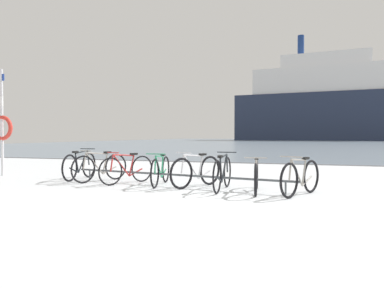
{
  "coord_description": "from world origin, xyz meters",
  "views": [
    {
      "loc": [
        1.73,
        -5.62,
        1.23
      ],
      "look_at": [
        -1.76,
        5.71,
        0.94
      ],
      "focal_mm": 33.1,
      "sensor_mm": 36.0,
      "label": 1
    }
  ],
  "objects_px": {
    "bicycle_4": "(196,171)",
    "rescue_post": "(2,125)",
    "bicycle_6": "(256,176)",
    "bicycle_7": "(301,177)",
    "bicycle_5": "(223,173)",
    "bicycle_1": "(100,167)",
    "bicycle_0": "(80,166)",
    "bicycle_2": "(127,169)",
    "bicycle_3": "(161,170)",
    "ferry_ship": "(328,104)"
  },
  "relations": [
    {
      "from": "bicycle_4",
      "to": "rescue_post",
      "type": "bearing_deg",
      "value": 175.12
    },
    {
      "from": "bicycle_6",
      "to": "bicycle_7",
      "type": "xyz_separation_m",
      "value": [
        0.91,
        -0.12,
        0.02
      ]
    },
    {
      "from": "bicycle_5",
      "to": "bicycle_6",
      "type": "xyz_separation_m",
      "value": [
        0.76,
        -0.09,
        -0.03
      ]
    },
    {
      "from": "bicycle_1",
      "to": "bicycle_6",
      "type": "bearing_deg",
      "value": -8.48
    },
    {
      "from": "bicycle_0",
      "to": "bicycle_7",
      "type": "distance_m",
      "value": 5.95
    },
    {
      "from": "bicycle_2",
      "to": "bicycle_4",
      "type": "relative_size",
      "value": 0.98
    },
    {
      "from": "bicycle_5",
      "to": "bicycle_7",
      "type": "bearing_deg",
      "value": -7.08
    },
    {
      "from": "bicycle_3",
      "to": "rescue_post",
      "type": "distance_m",
      "value": 5.53
    },
    {
      "from": "bicycle_2",
      "to": "bicycle_7",
      "type": "distance_m",
      "value": 4.26
    },
    {
      "from": "bicycle_0",
      "to": "bicycle_2",
      "type": "relative_size",
      "value": 1.14
    },
    {
      "from": "bicycle_1",
      "to": "bicycle_4",
      "type": "relative_size",
      "value": 1.05
    },
    {
      "from": "bicycle_6",
      "to": "ferry_ship",
      "type": "distance_m",
      "value": 84.88
    },
    {
      "from": "bicycle_1",
      "to": "bicycle_5",
      "type": "distance_m",
      "value": 3.48
    },
    {
      "from": "bicycle_1",
      "to": "ferry_ship",
      "type": "bearing_deg",
      "value": 82.3
    },
    {
      "from": "bicycle_0",
      "to": "bicycle_1",
      "type": "xyz_separation_m",
      "value": [
        0.77,
        -0.2,
        -0.0
      ]
    },
    {
      "from": "bicycle_1",
      "to": "rescue_post",
      "type": "height_order",
      "value": "rescue_post"
    },
    {
      "from": "rescue_post",
      "to": "ferry_ship",
      "type": "relative_size",
      "value": 0.07
    },
    {
      "from": "bicycle_3",
      "to": "bicycle_6",
      "type": "relative_size",
      "value": 1.04
    },
    {
      "from": "bicycle_0",
      "to": "bicycle_4",
      "type": "relative_size",
      "value": 1.12
    },
    {
      "from": "bicycle_3",
      "to": "bicycle_4",
      "type": "xyz_separation_m",
      "value": [
        0.92,
        -0.04,
        0.01
      ]
    },
    {
      "from": "bicycle_3",
      "to": "bicycle_7",
      "type": "xyz_separation_m",
      "value": [
        3.29,
        -0.54,
        0.0
      ]
    },
    {
      "from": "bicycle_6",
      "to": "rescue_post",
      "type": "xyz_separation_m",
      "value": [
        -7.76,
        0.93,
        1.18
      ]
    },
    {
      "from": "bicycle_0",
      "to": "rescue_post",
      "type": "relative_size",
      "value": 0.53
    },
    {
      "from": "bicycle_3",
      "to": "bicycle_7",
      "type": "distance_m",
      "value": 3.34
    },
    {
      "from": "bicycle_4",
      "to": "bicycle_6",
      "type": "bearing_deg",
      "value": -14.86
    },
    {
      "from": "bicycle_1",
      "to": "bicycle_7",
      "type": "bearing_deg",
      "value": -8.28
    },
    {
      "from": "bicycle_4",
      "to": "bicycle_2",
      "type": "bearing_deg",
      "value": 178.34
    },
    {
      "from": "bicycle_2",
      "to": "bicycle_7",
      "type": "xyz_separation_m",
      "value": [
        4.22,
        -0.56,
        -0.0
      ]
    },
    {
      "from": "ferry_ship",
      "to": "bicycle_4",
      "type": "bearing_deg",
      "value": -95.83
    },
    {
      "from": "bicycle_4",
      "to": "rescue_post",
      "type": "height_order",
      "value": "rescue_post"
    },
    {
      "from": "bicycle_6",
      "to": "bicycle_5",
      "type": "bearing_deg",
      "value": 173.26
    },
    {
      "from": "bicycle_4",
      "to": "bicycle_7",
      "type": "xyz_separation_m",
      "value": [
        2.37,
        -0.5,
        -0.01
      ]
    },
    {
      "from": "bicycle_1",
      "to": "bicycle_7",
      "type": "distance_m",
      "value": 5.16
    },
    {
      "from": "bicycle_2",
      "to": "bicycle_7",
      "type": "bearing_deg",
      "value": -7.53
    },
    {
      "from": "bicycle_0",
      "to": "ferry_ship",
      "type": "height_order",
      "value": "ferry_ship"
    },
    {
      "from": "bicycle_3",
      "to": "ferry_ship",
      "type": "distance_m",
      "value": 84.69
    },
    {
      "from": "bicycle_1",
      "to": "bicycle_3",
      "type": "distance_m",
      "value": 1.83
    },
    {
      "from": "ferry_ship",
      "to": "bicycle_5",
      "type": "bearing_deg",
      "value": -95.34
    },
    {
      "from": "bicycle_0",
      "to": "bicycle_3",
      "type": "height_order",
      "value": "bicycle_0"
    },
    {
      "from": "bicycle_0",
      "to": "bicycle_2",
      "type": "height_order",
      "value": "bicycle_0"
    },
    {
      "from": "bicycle_0",
      "to": "bicycle_2",
      "type": "distance_m",
      "value": 1.69
    },
    {
      "from": "bicycle_2",
      "to": "bicycle_7",
      "type": "relative_size",
      "value": 1.0
    },
    {
      "from": "bicycle_0",
      "to": "rescue_post",
      "type": "height_order",
      "value": "rescue_post"
    },
    {
      "from": "bicycle_6",
      "to": "rescue_post",
      "type": "distance_m",
      "value": 7.91
    },
    {
      "from": "rescue_post",
      "to": "bicycle_1",
      "type": "bearing_deg",
      "value": -4.81
    },
    {
      "from": "bicycle_1",
      "to": "rescue_post",
      "type": "bearing_deg",
      "value": 175.19
    },
    {
      "from": "rescue_post",
      "to": "bicycle_0",
      "type": "bearing_deg",
      "value": -2.05
    },
    {
      "from": "bicycle_3",
      "to": "bicycle_4",
      "type": "relative_size",
      "value": 1.12
    },
    {
      "from": "bicycle_6",
      "to": "ferry_ship",
      "type": "relative_size",
      "value": 0.04
    },
    {
      "from": "bicycle_3",
      "to": "bicycle_7",
      "type": "relative_size",
      "value": 1.14
    }
  ]
}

